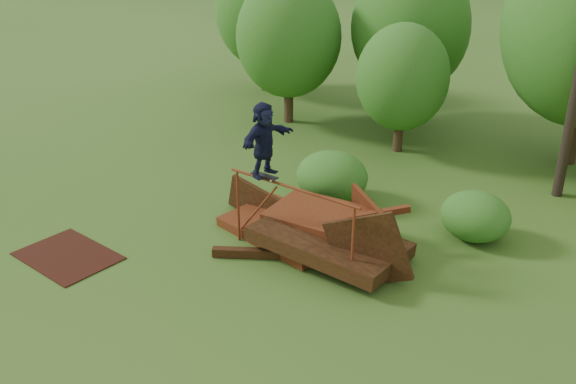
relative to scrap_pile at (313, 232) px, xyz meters
The scene contains 12 objects.
ground 2.72m from the scrap_pile, 78.76° to the right, with size 240.00×240.00×0.00m, color #2D5116.
scrap_pile is the anchor object (origin of this frame).
grind_rail 1.30m from the scrap_pile, 92.06° to the right, with size 3.52×0.10×1.87m.
skateboard 1.91m from the scrap_pile, 134.72° to the right, with size 0.69×0.19×0.07m.
skater 2.65m from the scrap_pile, 134.72° to the right, with size 1.57×0.50×1.70m, color black.
flat_plate 5.78m from the scrap_pile, 138.79° to the right, with size 2.29×1.64×0.03m, color black.
tree_0 10.02m from the scrap_pile, 129.92° to the left, with size 3.78×3.78×5.33m.
tree_1 10.92m from the scrap_pile, 105.37° to the left, with size 4.25×4.25×5.91m.
tree_2 7.49m from the scrap_pile, 101.50° to the left, with size 2.97×2.97×4.19m.
tree_6 14.46m from the scrap_pile, 132.94° to the left, with size 4.09×4.09×5.72m.
shrub_left 2.74m from the scrap_pile, 113.67° to the left, with size 2.01×1.86×1.39m, color #2B5316.
shrub_right 3.97m from the scrap_pile, 42.51° to the left, with size 1.71×1.56×1.21m, color #2B5316.
Camera 1 is at (7.01, -8.56, 7.57)m, focal length 40.00 mm.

